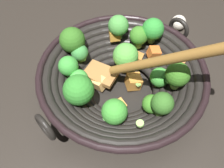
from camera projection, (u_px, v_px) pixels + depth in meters
ground_plane at (121, 92)px, 0.54m from camera, size 4.00×4.00×0.00m
wok at (122, 76)px, 0.50m from camera, size 0.37×0.38×0.26m
garlic_bulb at (178, 23)px, 0.66m from camera, size 0.04×0.04×0.04m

